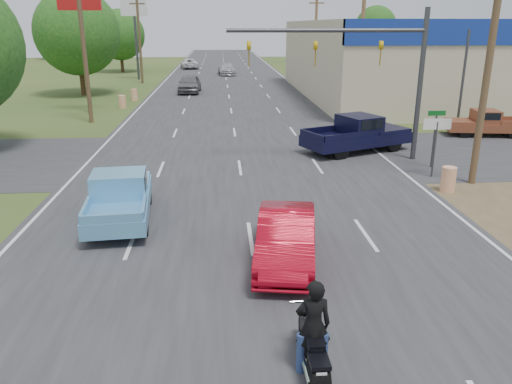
{
  "coord_description": "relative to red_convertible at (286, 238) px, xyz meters",
  "views": [
    {
      "loc": [
        -0.85,
        -6.03,
        6.23
      ],
      "look_at": [
        0.21,
        8.63,
        1.3
      ],
      "focal_mm": 35.0,
      "sensor_mm": 36.0,
      "label": 1
    }
  ],
  "objects": [
    {
      "name": "main_road",
      "position": [
        -0.87,
        33.64,
        -0.7
      ],
      "size": [
        15.0,
        180.0,
        0.02
      ],
      "primitive_type": "cube",
      "color": "#2D2D30",
      "rests_on": "ground"
    },
    {
      "name": "pole_sign_left_near",
      "position": [
        -11.37,
        25.64,
        6.46
      ],
      "size": [
        3.0,
        0.35,
        9.2
      ],
      "color": "#3F3F44",
      "rests_on": "ground"
    },
    {
      "name": "utility_pole_3",
      "position": [
        8.63,
        42.64,
        4.6
      ],
      "size": [
        2.0,
        0.28,
        10.0
      ],
      "color": "#4C3823",
      "rests_on": "ground"
    },
    {
      "name": "red_convertible",
      "position": [
        0.0,
        0.0,
        0.0
      ],
      "size": [
        2.17,
        4.51,
        1.43
      ],
      "primitive_type": "imported",
      "rotation": [
        0.0,
        0.0,
        -0.16
      ],
      "color": "#A60718",
      "rests_on": "ground"
    },
    {
      "name": "tree_2",
      "position": [
        -15.07,
        59.64,
        4.24
      ],
      "size": [
        6.72,
        6.72,
        8.32
      ],
      "color": "#422D19",
      "rests_on": "ground"
    },
    {
      "name": "distant_car_grey",
      "position": [
        -4.58,
        36.71,
        0.14
      ],
      "size": [
        2.2,
        5.06,
        1.7
      ],
      "primitive_type": "imported",
      "rotation": [
        0.0,
        0.0,
        -0.04
      ],
      "color": "slate",
      "rests_on": "ground"
    },
    {
      "name": "utility_pole_1",
      "position": [
        8.63,
        6.64,
        4.6
      ],
      "size": [
        2.0,
        0.28,
        10.0
      ],
      "color": "#4C3823",
      "rests_on": "ground"
    },
    {
      "name": "tree_6",
      "position": [
        -30.87,
        88.64,
        5.79
      ],
      "size": [
        8.82,
        8.82,
        10.92
      ],
      "color": "#422D19",
      "rests_on": "ground"
    },
    {
      "name": "signal_mast",
      "position": [
        4.96,
        10.64,
        4.09
      ],
      "size": [
        9.12,
        0.4,
        7.0
      ],
      "color": "#3F3F44",
      "rests_on": "ground"
    },
    {
      "name": "lane_sign",
      "position": [
        7.33,
        7.64,
        1.19
      ],
      "size": [
        1.2,
        0.08,
        2.52
      ],
      "color": "#3F3F44",
      "rests_on": "ground"
    },
    {
      "name": "barrel_0",
      "position": [
        7.13,
        5.64,
        -0.21
      ],
      "size": [
        0.56,
        0.56,
        1.0
      ],
      "primitive_type": "cylinder",
      "color": "orange",
      "rests_on": "ground"
    },
    {
      "name": "barrel_1",
      "position": [
        7.53,
        14.14,
        -0.21
      ],
      "size": [
        0.56,
        0.56,
        1.0
      ],
      "primitive_type": "cylinder",
      "color": "orange",
      "rests_on": "ground"
    },
    {
      "name": "distant_car_silver",
      "position": [
        -0.72,
        54.71,
        0.04
      ],
      "size": [
        2.43,
        5.31,
        1.5
      ],
      "primitive_type": "imported",
      "rotation": [
        0.0,
        0.0,
        0.06
      ],
      "color": "#B3B2B7",
      "rests_on": "ground"
    },
    {
      "name": "utility_pole_2",
      "position": [
        8.63,
        24.64,
        4.6
      ],
      "size": [
        2.0,
        0.28,
        10.0
      ],
      "color": "#4C3823",
      "rests_on": "ground"
    },
    {
      "name": "utility_pole_6",
      "position": [
        -10.37,
        45.64,
        4.6
      ],
      "size": [
        2.0,
        0.28,
        10.0
      ],
      "color": "#4C3823",
      "rests_on": "ground"
    },
    {
      "name": "distant_car_white",
      "position": [
        -6.16,
        64.89,
        0.0
      ],
      "size": [
        3.07,
        5.44,
        1.43
      ],
      "primitive_type": "imported",
      "rotation": [
        0.0,
        0.0,
        3.28
      ],
      "color": "silver",
      "rests_on": "ground"
    },
    {
      "name": "barrel_2",
      "position": [
        -9.37,
        27.64,
        -0.21
      ],
      "size": [
        0.56,
        0.56,
        1.0
      ],
      "primitive_type": "cylinder",
      "color": "orange",
      "rests_on": "ground"
    },
    {
      "name": "street_name_sign",
      "position": [
        7.93,
        9.14,
        0.89
      ],
      "size": [
        0.8,
        0.08,
        2.61
      ],
      "color": "#3F3F44",
      "rests_on": "ground"
    },
    {
      "name": "navy_pickup",
      "position": [
        5.38,
        12.41,
        0.23
      ],
      "size": [
        6.04,
        4.23,
        1.87
      ],
      "rotation": [
        0.0,
        0.0,
        -1.16
      ],
      "color": "black",
      "rests_on": "ground"
    },
    {
      "name": "motorcycle",
      "position": [
        -0.1,
        -4.66,
        -0.22
      ],
      "size": [
        0.67,
        2.17,
        1.1
      ],
      "rotation": [
        0.0,
        0.0,
        0.01
      ],
      "color": "black",
      "rests_on": "ground"
    },
    {
      "name": "rider",
      "position": [
        -0.1,
        -4.6,
        0.2
      ],
      "size": [
        0.67,
        0.44,
        1.82
      ],
      "primitive_type": "imported",
      "rotation": [
        0.0,
        0.0,
        3.15
      ],
      "color": "black",
      "rests_on": "ground"
    },
    {
      "name": "barrel_3",
      "position": [
        -9.07,
        31.64,
        -0.21
      ],
      "size": [
        0.56,
        0.56,
        1.0
      ],
      "primitive_type": "cylinder",
      "color": "orange",
      "rests_on": "ground"
    },
    {
      "name": "utility_pole_5",
      "position": [
        -10.37,
        21.64,
        4.6
      ],
      "size": [
        2.0,
        0.28,
        10.0
      ],
      "color": "#4C3823",
      "rests_on": "ground"
    },
    {
      "name": "blue_pickup",
      "position": [
        -5.12,
        3.65,
        0.11
      ],
      "size": [
        2.33,
        5.07,
        1.63
      ],
      "rotation": [
        0.0,
        0.0,
        0.09
      ],
      "color": "black",
      "rests_on": "ground"
    },
    {
      "name": "tree_1",
      "position": [
        -14.37,
        35.64,
        4.86
      ],
      "size": [
        7.56,
        7.56,
        9.36
      ],
      "color": "#422D19",
      "rests_on": "ground"
    },
    {
      "name": "brown_pickup",
      "position": [
        13.79,
        15.66,
        0.05
      ],
      "size": [
        4.79,
        2.43,
        1.52
      ],
      "rotation": [
        0.0,
        0.0,
        1.42
      ],
      "color": "black",
      "rests_on": "ground"
    },
    {
      "name": "cross_road",
      "position": [
        -0.87,
        11.64,
        -0.7
      ],
      "size": [
        120.0,
        10.0,
        0.02
      ],
      "primitive_type": "cube",
      "color": "#2D2D30",
      "rests_on": "ground"
    },
    {
      "name": "pole_sign_left_far",
      "position": [
        -11.37,
        49.64,
        6.46
      ],
      "size": [
        3.0,
        0.35,
        9.2
      ],
      "color": "#3F3F44",
      "rests_on": "ground"
    },
    {
      "name": "tree_5",
      "position": [
        29.13,
        88.64,
        5.17
      ],
      "size": [
        7.98,
        7.98,
        9.88
      ],
      "color": "#422D19",
      "rests_on": "ground"
    }
  ]
}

